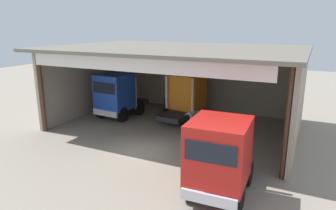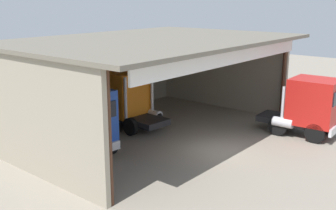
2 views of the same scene
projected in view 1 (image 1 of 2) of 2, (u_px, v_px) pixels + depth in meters
ground_plane at (141, 151)px, 17.57m from camera, size 80.00×80.00×0.00m
workshop_shed at (183, 69)px, 21.81m from camera, size 16.54×11.66×5.69m
truck_blue_center_right_bay at (117, 95)px, 23.62m from camera, size 2.64×4.77×3.50m
truck_orange_right_bay at (186, 97)px, 23.03m from camera, size 2.66×4.42×3.48m
truck_red_yard_outside at (219, 156)px, 12.57m from camera, size 2.62×4.68×3.43m
oil_drum at (128, 99)px, 28.23m from camera, size 0.58×0.58×0.93m
tool_cart at (170, 103)px, 26.35m from camera, size 0.90×0.60×1.00m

